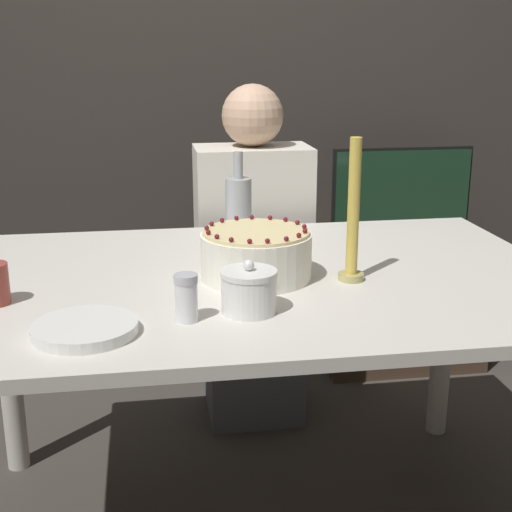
{
  "coord_description": "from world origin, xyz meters",
  "views": [
    {
      "loc": [
        -0.27,
        -1.7,
        1.33
      ],
      "look_at": [
        -0.01,
        -0.02,
        0.83
      ],
      "focal_mm": 50.0,
      "sensor_mm": 36.0,
      "label": 1
    }
  ],
  "objects_px": {
    "sugar_shaker": "(186,298)",
    "tv_monitor": "(402,191)",
    "sugar_bowl": "(249,291)",
    "bottle": "(239,210)",
    "candle": "(353,222)",
    "cake": "(256,254)",
    "person_man_blue_shirt": "(253,277)"
  },
  "relations": [
    {
      "from": "sugar_shaker",
      "to": "bottle",
      "type": "bearing_deg",
      "value": 71.94
    },
    {
      "from": "cake",
      "to": "sugar_shaker",
      "type": "relative_size",
      "value": 2.69
    },
    {
      "from": "bottle",
      "to": "tv_monitor",
      "type": "distance_m",
      "value": 1.16
    },
    {
      "from": "sugar_shaker",
      "to": "candle",
      "type": "relative_size",
      "value": 0.29
    },
    {
      "from": "sugar_bowl",
      "to": "tv_monitor",
      "type": "distance_m",
      "value": 1.62
    },
    {
      "from": "cake",
      "to": "candle",
      "type": "relative_size",
      "value": 0.78
    },
    {
      "from": "sugar_shaker",
      "to": "tv_monitor",
      "type": "xyz_separation_m",
      "value": [
        0.99,
        1.4,
        -0.08
      ]
    },
    {
      "from": "sugar_bowl",
      "to": "person_man_blue_shirt",
      "type": "distance_m",
      "value": 1.03
    },
    {
      "from": "cake",
      "to": "tv_monitor",
      "type": "distance_m",
      "value": 1.4
    },
    {
      "from": "bottle",
      "to": "person_man_blue_shirt",
      "type": "bearing_deg",
      "value": 76.04
    },
    {
      "from": "bottle",
      "to": "cake",
      "type": "bearing_deg",
      "value": -89.69
    },
    {
      "from": "sugar_shaker",
      "to": "person_man_blue_shirt",
      "type": "relative_size",
      "value": 0.08
    },
    {
      "from": "sugar_shaker",
      "to": "bottle",
      "type": "distance_m",
      "value": 0.61
    },
    {
      "from": "sugar_bowl",
      "to": "bottle",
      "type": "height_order",
      "value": "bottle"
    },
    {
      "from": "cake",
      "to": "sugar_shaker",
      "type": "bearing_deg",
      "value": -125.57
    },
    {
      "from": "candle",
      "to": "tv_monitor",
      "type": "distance_m",
      "value": 1.33
    },
    {
      "from": "sugar_shaker",
      "to": "tv_monitor",
      "type": "relative_size",
      "value": 0.17
    },
    {
      "from": "sugar_bowl",
      "to": "tv_monitor",
      "type": "relative_size",
      "value": 0.21
    },
    {
      "from": "candle",
      "to": "person_man_blue_shirt",
      "type": "distance_m",
      "value": 0.9
    },
    {
      "from": "candle",
      "to": "tv_monitor",
      "type": "relative_size",
      "value": 0.59
    },
    {
      "from": "bottle",
      "to": "person_man_blue_shirt",
      "type": "xyz_separation_m",
      "value": [
        0.11,
        0.43,
        -0.35
      ]
    },
    {
      "from": "sugar_shaker",
      "to": "tv_monitor",
      "type": "distance_m",
      "value": 1.72
    },
    {
      "from": "cake",
      "to": "sugar_bowl",
      "type": "distance_m",
      "value": 0.24
    },
    {
      "from": "sugar_bowl",
      "to": "tv_monitor",
      "type": "height_order",
      "value": "tv_monitor"
    },
    {
      "from": "candle",
      "to": "tv_monitor",
      "type": "xyz_separation_m",
      "value": [
        0.57,
        1.19,
        -0.17
      ]
    },
    {
      "from": "sugar_shaker",
      "to": "candle",
      "type": "bearing_deg",
      "value": 26.76
    },
    {
      "from": "bottle",
      "to": "tv_monitor",
      "type": "relative_size",
      "value": 0.45
    },
    {
      "from": "sugar_shaker",
      "to": "bottle",
      "type": "relative_size",
      "value": 0.38
    },
    {
      "from": "sugar_shaker",
      "to": "person_man_blue_shirt",
      "type": "xyz_separation_m",
      "value": [
        0.3,
        1.01,
        -0.3
      ]
    },
    {
      "from": "tv_monitor",
      "to": "sugar_bowl",
      "type": "bearing_deg",
      "value": -121.9
    },
    {
      "from": "cake",
      "to": "tv_monitor",
      "type": "xyz_separation_m",
      "value": [
        0.8,
        1.14,
        -0.08
      ]
    },
    {
      "from": "cake",
      "to": "sugar_shaker",
      "type": "distance_m",
      "value": 0.33
    }
  ]
}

